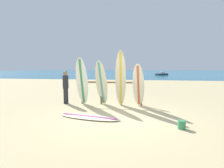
# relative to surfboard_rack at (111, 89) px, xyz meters

# --- Properties ---
(ground_plane) EXTENTS (120.00, 120.00, 0.00)m
(ground_plane) POSITION_rel_surfboard_rack_xyz_m (0.50, -2.18, -0.74)
(ground_plane) COLOR #CCB784
(ocean_water) EXTENTS (120.00, 80.00, 0.01)m
(ocean_water) POSITION_rel_surfboard_rack_xyz_m (0.50, 55.82, -0.74)
(ocean_water) COLOR #196B93
(ocean_water) RESTS_ON ground
(surfboard_rack) EXTENTS (2.91, 0.09, 1.20)m
(surfboard_rack) POSITION_rel_surfboard_rack_xyz_m (0.00, 0.00, 0.00)
(surfboard_rack) COLOR brown
(surfboard_rack) RESTS_ON ground
(surfboard_leaning_far_left) EXTENTS (0.56, 0.71, 2.20)m
(surfboard_leaning_far_left) POSITION_rel_surfboard_rack_xyz_m (-1.29, -0.35, 0.36)
(surfboard_leaning_far_left) COLOR white
(surfboard_leaning_far_left) RESTS_ON ground
(surfboard_leaning_left) EXTENTS (0.63, 0.87, 2.06)m
(surfboard_leaning_left) POSITION_rel_surfboard_rack_xyz_m (-0.40, -0.26, 0.28)
(surfboard_leaning_left) COLOR beige
(surfboard_leaning_left) RESTS_ON ground
(surfboard_leaning_center_left) EXTENTS (0.52, 0.72, 2.48)m
(surfboard_leaning_center_left) POSITION_rel_surfboard_rack_xyz_m (0.48, -0.36, 0.50)
(surfboard_leaning_center_left) COLOR beige
(surfboard_leaning_center_left) RESTS_ON ground
(surfboard_leaning_center) EXTENTS (0.61, 0.88, 1.91)m
(surfboard_leaning_center) POSITION_rel_surfboard_rack_xyz_m (1.26, -0.42, 0.21)
(surfboard_leaning_center) COLOR white
(surfboard_leaning_center) RESTS_ON ground
(surfboard_lying_on_sand) EXTENTS (2.28, 1.04, 0.08)m
(surfboard_lying_on_sand) POSITION_rel_surfboard_rack_xyz_m (-0.43, -2.29, -0.71)
(surfboard_lying_on_sand) COLOR beige
(surfboard_lying_on_sand) RESTS_ON ground
(beachgoer_standing) EXTENTS (0.30, 0.27, 1.58)m
(beachgoer_standing) POSITION_rel_surfboard_rack_xyz_m (-2.19, -0.11, 0.12)
(beachgoer_standing) COLOR #26262D
(beachgoer_standing) RESTS_ON ground
(small_boat_offshore) EXTENTS (2.87, 2.45, 0.71)m
(small_boat_offshore) POSITION_rel_surfboard_rack_xyz_m (6.41, 31.46, -0.49)
(small_boat_offshore) COLOR #333842
(small_boat_offshore) RESTS_ON ocean_water
(sand_bucket) EXTENTS (0.22, 0.22, 0.24)m
(sand_bucket) POSITION_rel_surfboard_rack_xyz_m (2.49, -2.94, -0.62)
(sand_bucket) COLOR #388C59
(sand_bucket) RESTS_ON ground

